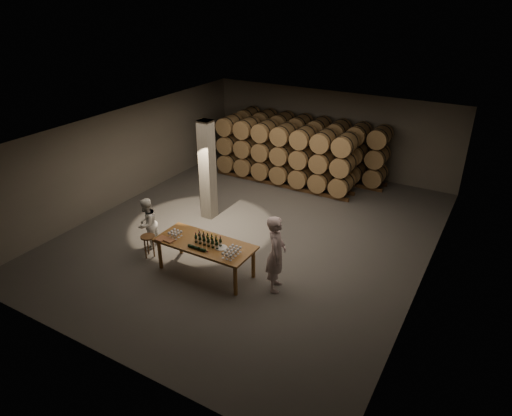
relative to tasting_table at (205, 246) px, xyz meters
The scene contains 15 objects.
room 3.34m from the tasting_table, 123.69° to the left, with size 12.00×12.00×12.00m.
tasting_table is the anchor object (origin of this frame).
barrel_stack_back 7.73m from the tasting_table, 94.23° to the left, with size 6.26×0.95×2.31m.
barrel_stack_front 6.39m from the tasting_table, 98.66° to the left, with size 5.48×0.95×2.31m.
bottle_cluster 0.24m from the tasting_table, 10.27° to the right, with size 0.72×0.22×0.30m.
lying_bottles 0.39m from the tasting_table, 86.66° to the right, with size 0.60×0.08×0.08m.
glass_cluster_left 0.90m from the tasting_table, behind, with size 0.30×0.30×0.16m.
glass_cluster_right 0.95m from the tasting_table, ahead, with size 0.30×0.52×0.16m.
plate 0.52m from the tasting_table, ahead, with size 0.31×0.31×0.02m, color silver.
notebook_near 0.94m from the tasting_table, 156.26° to the right, with size 0.26×0.20×0.03m, color #9B5B38.
notebook_corner 1.17m from the tasting_table, 159.73° to the right, with size 0.22×0.29×0.02m, color #9B5B38.
pen 0.85m from the tasting_table, 149.33° to the right, with size 0.01×0.01×0.12m, color black.
stool 1.85m from the tasting_table, behind, with size 0.39×0.39×0.65m.
person_man 1.93m from the tasting_table, ahead, with size 0.73×0.48×2.00m, color beige.
person_woman 2.19m from the tasting_table, behind, with size 0.74×0.57×1.52m, color white.
Camera 1 is at (6.15, -10.54, 6.86)m, focal length 32.00 mm.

